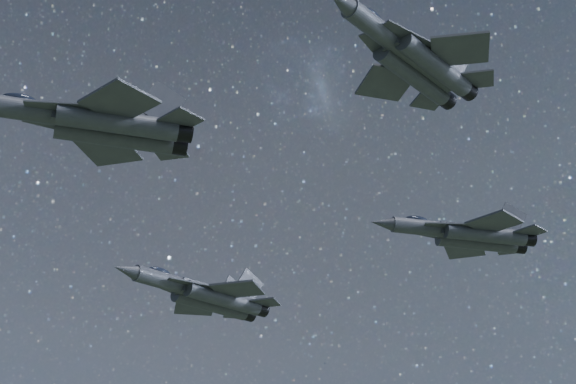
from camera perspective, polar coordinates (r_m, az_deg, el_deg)
name	(u,v)px	position (r m, az deg, el deg)	size (l,w,h in m)	color
jet_lead	(97,123)	(68.31, -12.28, 4.38)	(19.04, 13.11, 4.78)	#2F313A
jet_left	(205,295)	(93.91, -5.36, -6.65)	(19.52, 13.29, 4.91)	#2F313A
jet_right	(413,59)	(63.15, 8.10, 8.49)	(16.08, 10.68, 4.09)	#2F313A
jet_slot	(468,234)	(89.22, 11.55, -2.70)	(17.71, 12.09, 4.45)	#2F313A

